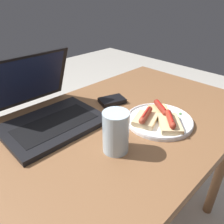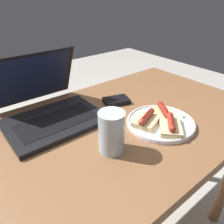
% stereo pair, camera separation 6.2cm
% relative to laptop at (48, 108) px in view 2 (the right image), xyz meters
% --- Properties ---
extents(desk, '(1.41, 0.68, 0.72)m').
position_rel_laptop_xyz_m(desk, '(0.05, -0.19, -0.12)').
color(desk, brown).
rests_on(desk, ground_plane).
extents(laptop, '(0.34, 0.34, 0.23)m').
position_rel_laptop_xyz_m(laptop, '(0.00, 0.00, 0.00)').
color(laptop, black).
rests_on(laptop, desk).
extents(plate, '(0.24, 0.24, 0.02)m').
position_rel_laptop_xyz_m(plate, '(0.29, -0.29, -0.03)').
color(plate, silver).
rests_on(plate, desk).
extents(sausage_toast_left, '(0.13, 0.13, 0.04)m').
position_rel_laptop_xyz_m(sausage_toast_left, '(0.28, -0.34, -0.02)').
color(sausage_toast_left, '#D6B784').
rests_on(sausage_toast_left, plate).
extents(sausage_toast_middle, '(0.11, 0.12, 0.04)m').
position_rel_laptop_xyz_m(sausage_toast_middle, '(0.33, -0.27, -0.02)').
color(sausage_toast_middle, tan).
rests_on(sausage_toast_middle, plate).
extents(sausage_toast_right, '(0.11, 0.10, 0.04)m').
position_rel_laptop_xyz_m(sausage_toast_right, '(0.24, -0.27, -0.02)').
color(sausage_toast_right, '#D6B784').
rests_on(sausage_toast_right, plate).
extents(salad_pile, '(0.05, 0.05, 0.01)m').
position_rel_laptop_xyz_m(salad_pile, '(0.35, -0.32, -0.03)').
color(salad_pile, '#4C8E3D').
rests_on(salad_pile, plate).
extents(drinking_glass, '(0.08, 0.08, 0.13)m').
position_rel_laptop_xyz_m(drinking_glass, '(0.07, -0.29, 0.02)').
color(drinking_glass, silver).
rests_on(drinking_glass, desk).
extents(external_drive, '(0.12, 0.10, 0.02)m').
position_rel_laptop_xyz_m(external_drive, '(0.28, -0.06, -0.03)').
color(external_drive, black).
rests_on(external_drive, desk).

